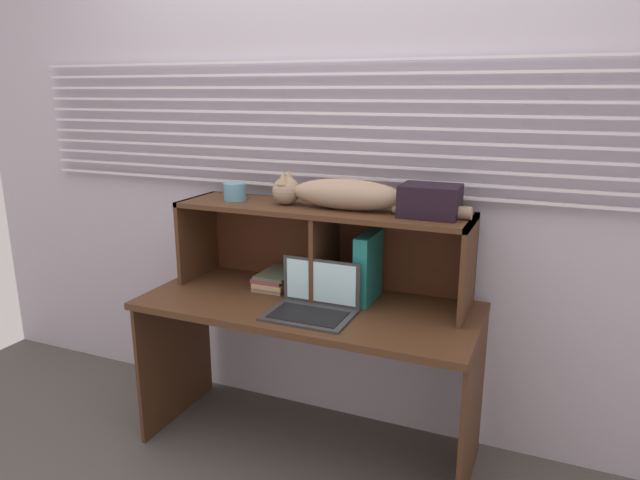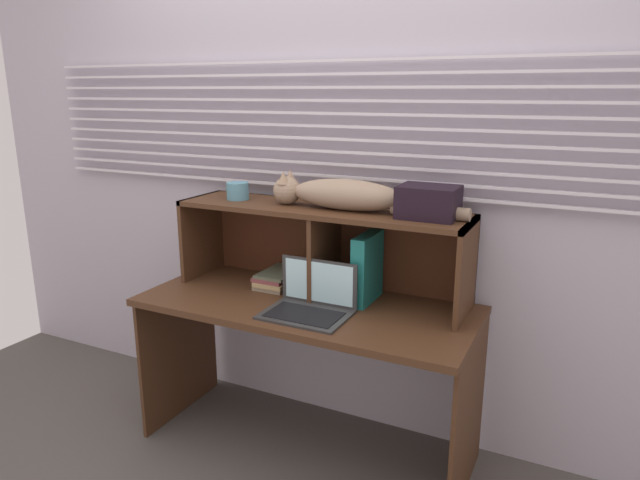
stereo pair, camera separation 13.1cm
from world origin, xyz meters
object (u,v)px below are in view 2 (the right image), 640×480
cat (341,195)px  laptop (310,304)px  small_basket (238,191)px  storage_box (429,202)px  binder_upright (367,268)px  book_stack (278,278)px

cat → laptop: 0.48m
small_basket → storage_box: bearing=0.0°
binder_upright → book_stack: size_ratio=1.25×
storage_box → book_stack: bearing=179.7°
laptop → binder_upright: 0.30m
binder_upright → storage_box: size_ratio=1.28×
small_basket → binder_upright: bearing=0.0°
laptop → binder_upright: size_ratio=1.16×
cat → binder_upright: bearing=0.0°
laptop → book_stack: 0.37m
binder_upright → small_basket: size_ratio=2.91×
binder_upright → storage_box: storage_box is taller
binder_upright → laptop: bearing=-124.6°
laptop → cat: bearing=81.6°
cat → storage_box: (0.38, 0.00, 0.00)m
laptop → binder_upright: (0.16, 0.23, 0.11)m
binder_upright → small_basket: (-0.65, 0.00, 0.28)m
small_basket → cat: bearing=0.0°
storage_box → small_basket: bearing=180.0°
book_stack → storage_box: storage_box is taller
laptop → small_basket: size_ratio=3.38×
small_basket → laptop: bearing=-25.0°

